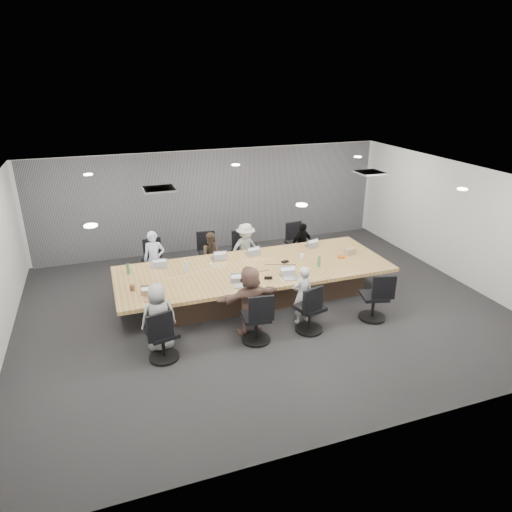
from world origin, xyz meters
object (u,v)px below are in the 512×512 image
object	(u,v)px
person_4	(159,317)
person_5	(250,300)
laptop_0	(158,265)
bottle_green_left	(128,269)
canvas_bag	(350,251)
snack_packet	(341,257)
chair_4	(163,338)
laptop_4	(154,299)
chair_0	(153,265)
person_6	(303,295)
chair_7	(374,300)
conference_table	(255,281)
chair_2	(242,255)
stapler	(268,278)
laptop_6	(292,278)
bottle_green_right	(319,262)
chair_5	(256,321)
chair_6	(310,311)
laptop_2	(253,253)
bottle_clear	(186,266)
person_3	(302,245)
chair_1	(209,257)
laptop_5	(241,286)
laptop_3	(311,246)
person_2	(246,249)
mug_brown	(132,288)
person_1	(213,256)
laptop_1	(218,258)
chair_3	(296,246)

from	to	relation	value
person_4	person_5	world-z (taller)	person_5
laptop_0	bottle_green_left	size ratio (longest dim) A/B	1.35
canvas_bag	snack_packet	distance (m)	0.36
chair_4	laptop_4	size ratio (longest dim) A/B	2.35
chair_0	person_6	world-z (taller)	person_6
chair_7	person_5	size ratio (longest dim) A/B	0.63
person_4	person_5	size ratio (longest dim) A/B	0.94
person_4	person_5	bearing A→B (deg)	178.32
conference_table	chair_7	distance (m)	2.61
chair_2	laptop_4	world-z (taller)	laptop_4
chair_0	stapler	bearing A→B (deg)	124.09
laptop_6	snack_packet	size ratio (longest dim) A/B	2.07
laptop_4	bottle_green_right	xyz separation A→B (m)	(3.66, 0.38, 0.11)
chair_5	chair_6	distance (m)	1.11
person_4	laptop_4	size ratio (longest dim) A/B	3.63
chair_7	laptop_2	distance (m)	3.07
bottle_clear	person_3	bearing A→B (deg)	18.14
chair_1	canvas_bag	xyz separation A→B (m)	(3.02, -1.67, 0.38)
laptop_5	person_6	world-z (taller)	person_6
chair_2	chair_6	size ratio (longest dim) A/B	0.86
chair_7	laptop_3	distance (m)	2.53
person_2	bottle_clear	xyz separation A→B (m)	(-1.70, -1.06, 0.20)
bottle_green_right	mug_brown	distance (m)	4.02
person_2	person_5	distance (m)	2.82
person_4	mug_brown	xyz separation A→B (m)	(-0.35, 1.07, 0.15)
person_2	bottle_green_left	size ratio (longest dim) A/B	5.51
laptop_0	person_1	xyz separation A→B (m)	(1.39, 0.55, -0.16)
laptop_0	stapler	size ratio (longest dim) A/B	1.91
laptop_3	chair_2	bearing A→B (deg)	-42.38
chair_7	laptop_5	bearing A→B (deg)	174.75
person_3	chair_4	bearing A→B (deg)	-157.52
laptop_5	person_4	bearing A→B (deg)	-151.21
laptop_0	snack_packet	distance (m)	4.19
laptop_4	bottle_clear	xyz separation A→B (m)	(0.84, 1.09, 0.11)
laptop_3	chair_4	bearing A→B (deg)	19.51
chair_0	laptop_1	xyz separation A→B (m)	(1.39, -0.90, 0.34)
laptop_4	chair_1	bearing A→B (deg)	70.81
chair_6	laptop_2	bearing A→B (deg)	81.82
laptop_6	person_5	bearing A→B (deg)	-144.82
laptop_0	bottle_clear	bearing A→B (deg)	149.04
person_5	person_6	bearing A→B (deg)	173.56
bottle_clear	stapler	distance (m)	1.81
chair_5	bottle_green_left	size ratio (longest dim) A/B	3.64
chair_1	person_5	size ratio (longest dim) A/B	0.62
bottle_clear	snack_packet	xyz separation A→B (m)	(3.54, -0.42, -0.10)
bottle_clear	stapler	world-z (taller)	bottle_clear
chair_1	bottle_green_left	xyz separation A→B (m)	(-2.04, -1.14, 0.43)
chair_3	stapler	bearing A→B (deg)	51.46
stapler	chair_7	bearing A→B (deg)	-12.25
chair_6	stapler	xyz separation A→B (m)	(-0.48, 1.02, 0.35)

